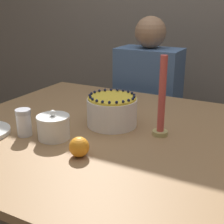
% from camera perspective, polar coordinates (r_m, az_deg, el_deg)
% --- Properties ---
extents(dining_table, '(1.51, 1.19, 0.76)m').
position_cam_1_polar(dining_table, '(1.31, 2.48, -7.88)').
color(dining_table, '#936D47').
rests_on(dining_table, ground_plane).
extents(cake, '(0.21, 0.21, 0.14)m').
position_cam_1_polar(cake, '(1.33, 0.00, 0.17)').
color(cake, white).
rests_on(cake, dining_table).
extents(sugar_bowl, '(0.13, 0.13, 0.12)m').
position_cam_1_polar(sugar_bowl, '(1.23, -10.64, -2.70)').
color(sugar_bowl, white).
rests_on(sugar_bowl, dining_table).
extents(sugar_shaker, '(0.06, 0.06, 0.11)m').
position_cam_1_polar(sugar_shaker, '(1.28, -15.81, -1.83)').
color(sugar_shaker, white).
rests_on(sugar_shaker, dining_table).
extents(candle, '(0.06, 0.06, 0.32)m').
position_cam_1_polar(candle, '(1.22, 9.07, 1.57)').
color(candle, tan).
rests_on(candle, dining_table).
extents(orange_fruit_2, '(0.07, 0.07, 0.07)m').
position_cam_1_polar(orange_fruit_2, '(1.08, -6.03, -6.36)').
color(orange_fruit_2, orange).
rests_on(orange_fruit_2, dining_table).
extents(person_man_blue_shirt, '(0.40, 0.34, 1.19)m').
position_cam_1_polar(person_man_blue_shirt, '(2.11, 6.41, -1.53)').
color(person_man_blue_shirt, '#473D33').
rests_on(person_man_blue_shirt, ground_plane).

